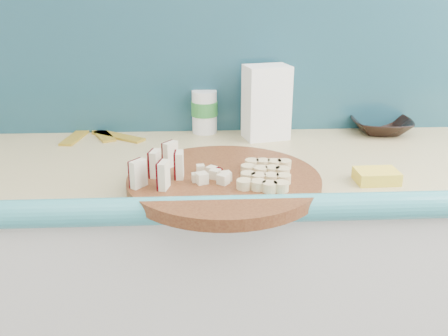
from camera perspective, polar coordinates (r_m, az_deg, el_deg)
kitchen_counter at (r=1.55m, az=3.07°, el=-15.07°), size 2.20×0.63×0.91m
backsplash at (r=1.55m, az=2.46°, el=13.35°), size 2.20×0.02×0.50m
cutting_board at (r=1.15m, az=0.00°, el=-1.58°), size 0.52×0.52×0.03m
apple_wedges at (r=1.13m, az=-7.21°, el=0.23°), size 0.11×0.18×0.06m
apple_chunks at (r=1.15m, az=-1.39°, el=-0.35°), size 0.06×0.07×0.02m
banana_slices at (r=1.13m, az=4.79°, el=-0.72°), size 0.14×0.18×0.02m
brown_bowl at (r=1.63m, az=17.50°, el=4.65°), size 0.20×0.20×0.05m
flour_bag at (r=1.49m, az=4.86°, el=7.47°), size 0.14×0.12×0.22m
canister at (r=1.55m, az=-2.25°, el=6.53°), size 0.08×0.08×0.13m
sponge at (r=1.23m, az=17.04°, el=-0.90°), size 0.10×0.07×0.03m
banana_peel at (r=1.58m, az=-14.12°, el=3.66°), size 0.25×0.21×0.01m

